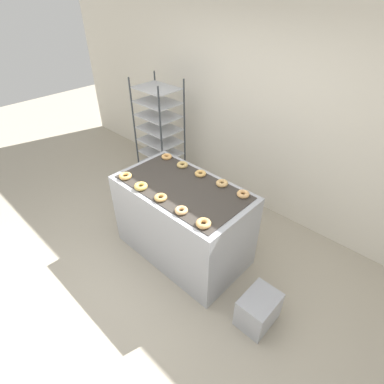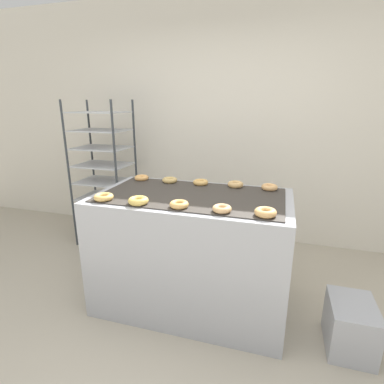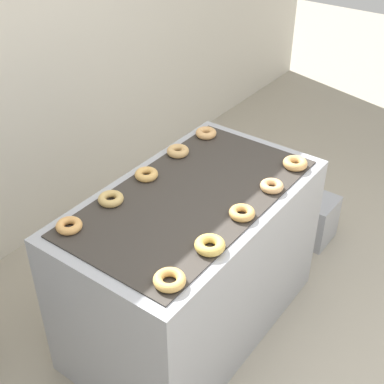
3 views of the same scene
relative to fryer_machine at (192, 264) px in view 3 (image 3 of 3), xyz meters
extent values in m
plane|color=#B2A893|center=(0.00, -0.67, -0.48)|extent=(14.00, 14.00, 0.00)
cube|color=#A8AAB2|center=(0.00, 0.00, 0.00)|extent=(1.49, 0.85, 0.94)
cube|color=#38332D|center=(0.00, 0.00, 0.47)|extent=(1.37, 0.75, 0.01)
cube|color=#262628|center=(0.41, -0.38, 0.19)|extent=(0.12, 0.07, 0.10)
cube|color=#A8AAB2|center=(1.18, -0.17, -0.30)|extent=(0.29, 0.39, 0.34)
torus|color=#E7B35E|center=(-0.58, -0.31, 0.50)|extent=(0.14, 0.14, 0.04)
torus|color=#E6BE59|center=(-0.29, -0.32, 0.50)|extent=(0.14, 0.14, 0.05)
torus|color=#E3A95B|center=(0.00, -0.30, 0.50)|extent=(0.13, 0.13, 0.04)
torus|color=#E1AB6F|center=(0.29, -0.31, 0.50)|extent=(0.13, 0.13, 0.04)
torus|color=#E0A760|center=(0.57, -0.30, 0.50)|extent=(0.14, 0.14, 0.05)
torus|color=#ECAA5D|center=(-0.57, 0.30, 0.50)|extent=(0.13, 0.13, 0.04)
torus|color=tan|center=(-0.29, 0.30, 0.50)|extent=(0.13, 0.13, 0.04)
torus|color=#E6AF5E|center=(-0.01, 0.30, 0.50)|extent=(0.13, 0.13, 0.04)
torus|color=tan|center=(0.29, 0.31, 0.50)|extent=(0.13, 0.13, 0.04)
torus|color=#E7AD6A|center=(0.56, 0.31, 0.50)|extent=(0.13, 0.13, 0.04)
camera|label=1|loc=(1.86, -1.81, 2.27)|focal=28.00mm
camera|label=2|loc=(0.62, -2.10, 1.15)|focal=28.00mm
camera|label=3|loc=(-1.83, -1.34, 2.07)|focal=50.00mm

